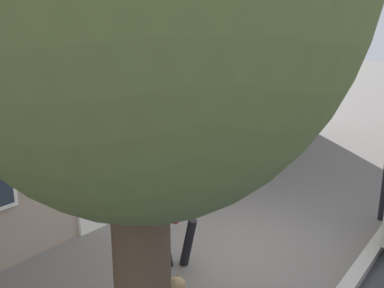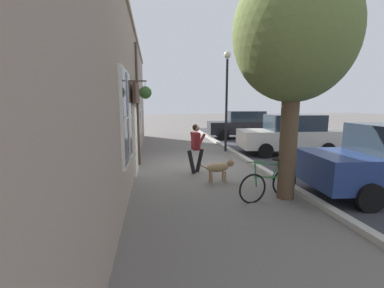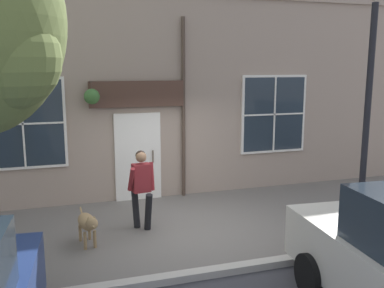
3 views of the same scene
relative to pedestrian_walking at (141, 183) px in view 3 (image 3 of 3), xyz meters
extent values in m
plane|color=#66605B|center=(0.25, 0.88, -0.94)|extent=(90.00, 90.00, 0.00)
cube|color=#B2ADA3|center=(2.25, 0.88, -0.88)|extent=(0.20, 28.00, 0.12)
cube|color=gray|center=(-2.10, 0.88, 1.46)|extent=(0.30, 18.00, 4.80)
cube|color=white|center=(-1.93, 0.29, 0.11)|extent=(0.10, 1.10, 2.10)
cube|color=#232D38|center=(-1.90, 0.29, 0.06)|extent=(0.03, 0.90, 1.90)
cylinder|color=#47382D|center=(-1.84, 0.64, 0.11)|extent=(0.03, 0.03, 0.30)
cube|color=#4C3328|center=(-1.83, 0.29, 1.61)|extent=(0.08, 2.20, 0.60)
cylinder|color=#47382D|center=(-1.87, 1.42, 1.22)|extent=(0.09, 0.09, 4.32)
cylinder|color=#47382D|center=(-1.71, -0.76, 1.91)|extent=(0.44, 0.04, 0.04)
cylinder|color=#47382D|center=(-1.53, -0.76, 1.73)|extent=(0.01, 0.01, 0.34)
cone|color=#2D2823|center=(-1.53, -0.76, 1.51)|extent=(0.32, 0.32, 0.18)
sphere|color=#3D6B33|center=(-1.53, -0.76, 1.60)|extent=(0.34, 0.34, 0.34)
cube|color=white|center=(-1.93, -2.22, 1.01)|extent=(0.08, 1.82, 2.02)
cube|color=#232D38|center=(-1.90, -2.22, 1.01)|extent=(0.03, 1.70, 1.90)
cube|color=white|center=(-1.88, -2.22, 1.01)|extent=(0.04, 0.04, 1.90)
cube|color=white|center=(-1.88, -2.22, 1.01)|extent=(0.04, 1.70, 0.04)
cube|color=white|center=(-1.93, 3.88, 1.01)|extent=(0.08, 1.82, 2.02)
cube|color=#232D38|center=(-1.90, 3.88, 1.01)|extent=(0.03, 1.70, 1.90)
cube|color=white|center=(-1.88, 3.88, 1.01)|extent=(0.04, 0.04, 1.90)
cube|color=white|center=(-1.88, 3.88, 1.01)|extent=(0.04, 1.70, 0.04)
cylinder|color=black|center=(0.14, 0.10, -0.56)|extent=(0.30, 0.16, 0.77)
cylinder|color=black|center=(-0.15, -0.10, -0.56)|extent=(0.30, 0.16, 0.77)
cube|color=maroon|center=(0.00, 0.00, 0.10)|extent=(0.26, 0.36, 0.56)
sphere|color=#936B4C|center=(0.02, 0.00, 0.52)|extent=(0.21, 0.21, 0.21)
sphere|color=black|center=(-0.01, 0.00, 0.54)|extent=(0.20, 0.20, 0.20)
cylinder|color=maroon|center=(-0.07, 0.22, 0.10)|extent=(0.17, 0.10, 0.57)
cylinder|color=maroon|center=(0.12, -0.22, 0.12)|extent=(0.33, 0.12, 0.52)
ellipsoid|color=#997A51|center=(0.45, -1.10, -0.50)|extent=(0.72, 0.39, 0.26)
cylinder|color=#997A51|center=(0.64, -0.98, -0.78)|extent=(0.06, 0.06, 0.32)
cylinder|color=#997A51|center=(0.67, -1.15, -0.78)|extent=(0.06, 0.06, 0.32)
cylinder|color=#997A51|center=(0.24, -1.04, -0.78)|extent=(0.06, 0.06, 0.32)
cylinder|color=#997A51|center=(0.26, -1.21, -0.78)|extent=(0.06, 0.06, 0.32)
sphere|color=#997A51|center=(0.85, -1.03, -0.40)|extent=(0.21, 0.21, 0.21)
cone|color=#997A51|center=(0.96, -1.02, -0.42)|extent=(0.11, 0.10, 0.09)
cone|color=#997A51|center=(0.83, -0.99, -0.30)|extent=(0.06, 0.06, 0.07)
cone|color=#997A51|center=(0.85, -1.09, -0.30)|extent=(0.06, 0.06, 0.07)
cylinder|color=#997A51|center=(0.03, -1.16, -0.45)|extent=(0.21, 0.07, 0.14)
sphere|color=olive|center=(2.25, -2.04, 2.35)|extent=(1.31, 1.31, 1.31)
torus|color=black|center=(1.82, -2.35, -0.61)|extent=(0.70, 0.19, 0.70)
cylinder|color=black|center=(3.21, 1.75, -0.63)|extent=(0.63, 0.23, 0.62)
cylinder|color=black|center=(2.02, 3.51, 1.16)|extent=(0.11, 0.11, 4.20)
camera|label=1|loc=(3.61, -4.41, 2.47)|focal=40.00mm
camera|label=2|loc=(-1.35, -8.03, 1.31)|focal=24.00mm
camera|label=3|loc=(7.99, -1.50, 2.26)|focal=40.00mm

